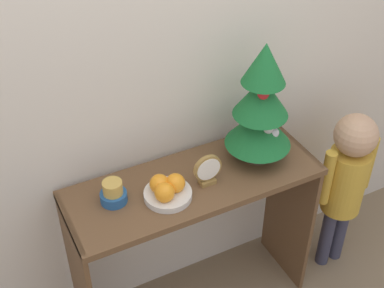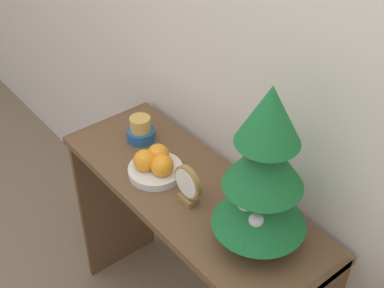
# 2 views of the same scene
# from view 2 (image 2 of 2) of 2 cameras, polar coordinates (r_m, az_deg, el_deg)

# --- Properties ---
(back_wall) EXTENTS (7.00, 0.05, 2.50)m
(back_wall) POSITION_cam_2_polar(r_m,az_deg,el_deg) (1.70, 6.20, 9.54)
(back_wall) COLOR beige
(back_wall) RESTS_ON ground_plane
(console_table) EXTENTS (1.08, 0.39, 0.82)m
(console_table) POSITION_cam_2_polar(r_m,az_deg,el_deg) (1.96, -0.20, -9.28)
(console_table) COLOR brown
(console_table) RESTS_ON ground_plane
(mini_tree) EXTENTS (0.28, 0.28, 0.55)m
(mini_tree) POSITION_cam_2_polar(r_m,az_deg,el_deg) (1.48, 7.64, -3.25)
(mini_tree) COLOR #4C3828
(mini_tree) RESTS_ON console_table
(fruit_bowl) EXTENTS (0.19, 0.19, 0.10)m
(fruit_bowl) POSITION_cam_2_polar(r_m,az_deg,el_deg) (1.86, -3.95, -2.20)
(fruit_bowl) COLOR silver
(fruit_bowl) RESTS_ON console_table
(singing_bowl) EXTENTS (0.11, 0.11, 0.10)m
(singing_bowl) POSITION_cam_2_polar(r_m,az_deg,el_deg) (2.02, -5.50, 1.46)
(singing_bowl) COLOR #235189
(singing_bowl) RESTS_ON console_table
(desk_clock) EXTENTS (0.12, 0.04, 0.14)m
(desk_clock) POSITION_cam_2_polar(r_m,az_deg,el_deg) (1.73, -0.45, -4.41)
(desk_clock) COLOR olive
(desk_clock) RESTS_ON console_table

